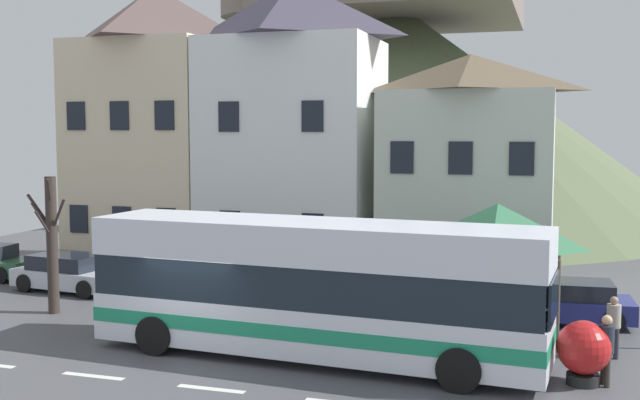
{
  "coord_description": "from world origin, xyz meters",
  "views": [
    {
      "loc": [
        8.72,
        -16.96,
        5.68
      ],
      "look_at": [
        2.19,
        3.99,
        3.7
      ],
      "focal_mm": 43.31,
      "sensor_mm": 36.0,
      "label": 1
    }
  ],
  "objects": [
    {
      "name": "ground_plane",
      "position": [
        0.0,
        -0.0,
        -0.03
      ],
      "size": [
        40.0,
        60.0,
        0.07
      ],
      "color": "#4D4D52"
    },
    {
      "name": "transit_bus",
      "position": [
        2.97,
        0.99,
        1.74
      ],
      "size": [
        11.59,
        3.28,
        3.44
      ],
      "rotation": [
        0.0,
        0.0,
        -0.07
      ],
      "color": "white",
      "rests_on": "ground_plane"
    },
    {
      "name": "townhouse_00",
      "position": [
        -7.38,
        11.83,
        5.79
      ],
      "size": [
        5.76,
        5.73,
        11.58
      ],
      "color": "beige",
      "rests_on": "ground_plane"
    },
    {
      "name": "townhouse_02",
      "position": [
        5.55,
        11.54,
        4.21
      ],
      "size": [
        5.93,
        5.15,
        8.43
      ],
      "color": "silver",
      "rests_on": "ground_plane"
    },
    {
      "name": "pedestrian_03",
      "position": [
        8.0,
        2.61,
        0.91
      ],
      "size": [
        0.35,
        0.35,
        1.61
      ],
      "color": "#2D2D38",
      "rests_on": "ground_plane"
    },
    {
      "name": "townhouse_01",
      "position": [
        -1.24,
        11.52,
        5.72
      ],
      "size": [
        6.41,
        5.09,
        11.44
      ],
      "color": "white",
      "rests_on": "ground_plane"
    },
    {
      "name": "pedestrian_02",
      "position": [
        10.1,
        3.26,
        0.92
      ],
      "size": [
        0.35,
        0.35,
        1.56
      ],
      "color": "#2D2D38",
      "rests_on": "ground_plane"
    },
    {
      "name": "hilltop_castle",
      "position": [
        -1.53,
        32.1,
        7.63
      ],
      "size": [
        37.24,
        37.24,
        20.59
      ],
      "color": "#596646",
      "rests_on": "ground_plane"
    },
    {
      "name": "bare_tree_00",
      "position": [
        -6.25,
        3.14,
        2.21
      ],
      "size": [
        1.51,
        0.97,
        4.27
      ],
      "color": "#382D28",
      "rests_on": "ground_plane"
    },
    {
      "name": "pedestrian_01",
      "position": [
        9.81,
        0.93,
        0.95
      ],
      "size": [
        0.34,
        0.34,
        1.61
      ],
      "color": "#38332D",
      "rests_on": "ground_plane"
    },
    {
      "name": "harbour_buoy",
      "position": [
        9.34,
        0.88,
        0.8
      ],
      "size": [
        1.2,
        1.2,
        1.45
      ],
      "color": "black",
      "rests_on": "ground_plane"
    },
    {
      "name": "bus_shelter",
      "position": [
        7.1,
        4.98,
        3.0
      ],
      "size": [
        3.6,
        3.6,
        3.65
      ],
      "color": "#473D33",
      "rests_on": "ground_plane"
    },
    {
      "name": "pedestrian_00",
      "position": [
        7.14,
        2.8,
        0.84
      ],
      "size": [
        0.3,
        0.31,
        1.53
      ],
      "color": "#38332D",
      "rests_on": "ground_plane"
    },
    {
      "name": "parked_car_00",
      "position": [
        9.0,
        6.59,
        0.62
      ],
      "size": [
        3.99,
        2.06,
        1.27
      ],
      "rotation": [
        0.0,
        0.0,
        3.21
      ],
      "color": "navy",
      "rests_on": "ground_plane"
    },
    {
      "name": "parked_car_01",
      "position": [
        -7.8,
        6.24,
        0.64
      ],
      "size": [
        4.29,
        2.39,
        1.29
      ],
      "rotation": [
        0.0,
        0.0,
        -0.12
      ],
      "color": "silver",
      "rests_on": "ground_plane"
    },
    {
      "name": "public_bench",
      "position": [
        5.93,
        7.5,
        0.47
      ],
      "size": [
        1.43,
        0.48,
        0.87
      ],
      "color": "brown",
      "rests_on": "ground_plane"
    },
    {
      "name": "parked_car_02",
      "position": [
        -2.67,
        6.25,
        0.63
      ],
      "size": [
        4.51,
        1.98,
        1.28
      ],
      "rotation": [
        0.0,
        0.0,
        -0.0
      ],
      "color": "#305A3A",
      "rests_on": "ground_plane"
    }
  ]
}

